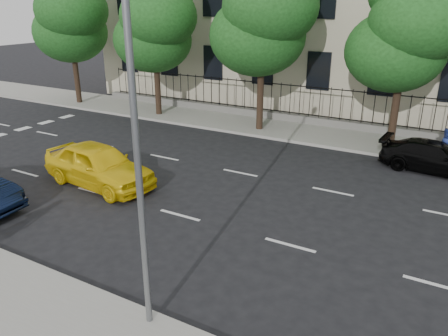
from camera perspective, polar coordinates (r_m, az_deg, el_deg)
name	(u,v)px	position (r m, az deg, el deg)	size (l,w,h in m)	color
ground	(132,249)	(13.37, -11.97, -10.33)	(120.00, 120.00, 0.00)	black
near_sidewalk	(11,331)	(11.25, -26.05, -18.55)	(60.00, 4.00, 0.15)	gray
far_sidewalk	(298,131)	(24.68, 9.64, 4.77)	(60.00, 4.00, 0.15)	gray
lane_markings	(213,192)	(16.77, -1.39, -3.10)	(49.60, 4.62, 0.01)	silver
iron_fence	(309,115)	(26.09, 11.01, 6.87)	(30.00, 0.50, 2.20)	slate
street_light	(151,95)	(8.68, -9.50, 9.39)	(0.25, 3.32, 8.05)	slate
tree_a	(71,12)	(32.25, -19.34, 18.63)	(5.71, 5.31, 9.39)	#382619
tree_b	(156,19)	(27.50, -8.86, 18.68)	(5.53, 5.12, 8.97)	#382619
tree_c	(265,10)	(23.86, 5.35, 19.87)	(5.89, 5.50, 9.80)	#382619
tree_d	(408,25)	(21.96, 22.95, 16.80)	(5.34, 4.94, 8.84)	#382619
yellow_taxi	(99,165)	(17.77, -16.06, 0.38)	(1.99, 4.94, 1.68)	yellow
black_sedan	(435,157)	(20.57, 25.83, 1.29)	(1.82, 4.47, 1.30)	black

